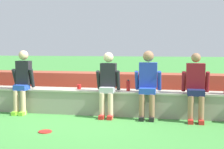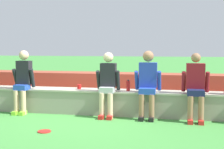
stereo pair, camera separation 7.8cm
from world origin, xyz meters
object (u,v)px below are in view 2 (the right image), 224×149
plastic_cup_middle (16,85)px  person_left_of_center (23,80)px  frisbee (44,131)px  person_far_right (196,85)px  plastic_cup_left_end (79,87)px  person_right_of_center (148,82)px  person_center (108,82)px  water_bottle_center_gap (128,86)px

plastic_cup_middle → person_left_of_center: bearing=-37.2°
person_left_of_center → frisbee: size_ratio=6.06×
person_far_right → plastic_cup_left_end: person_far_right is taller
plastic_cup_middle → person_far_right: bearing=-3.0°
person_left_of_center → plastic_cup_middle: size_ratio=13.97×
person_right_of_center → person_far_right: (0.96, -0.02, -0.04)m
person_center → water_bottle_center_gap: (0.41, 0.23, -0.09)m
water_bottle_center_gap → plastic_cup_left_end: water_bottle_center_gap is taller
water_bottle_center_gap → frisbee: water_bottle_center_gap is taller
plastic_cup_middle → frisbee: bearing=-49.0°
person_left_of_center → water_bottle_center_gap: 2.37m
water_bottle_center_gap → plastic_cup_middle: size_ratio=2.38×
person_right_of_center → person_far_right: 0.96m
water_bottle_center_gap → plastic_cup_middle: (-2.64, -0.01, -0.06)m
person_center → person_right_of_center: size_ratio=0.97×
person_center → frisbee: (-0.84, -1.37, -0.73)m
person_right_of_center → plastic_cup_left_end: 1.61m
water_bottle_center_gap → plastic_cup_left_end: bearing=176.0°
person_left_of_center → person_far_right: person_left_of_center is taller
person_right_of_center → plastic_cup_middle: person_right_of_center is taller
person_left_of_center → plastic_cup_left_end: size_ratio=13.85×
person_center → frisbee: person_center is taller
person_center → frisbee: bearing=-121.5°
person_right_of_center → frisbee: (-1.69, -1.41, -0.76)m
person_left_of_center → person_center: bearing=-0.3°
person_far_right → water_bottle_center_gap: (-1.40, 0.22, -0.08)m
person_left_of_center → person_right_of_center: size_ratio=1.00×
person_center → plastic_cup_left_end: person_center is taller
person_left_of_center → plastic_cup_middle: 0.39m
person_left_of_center → water_bottle_center_gap: bearing=5.4°
frisbee → person_far_right: bearing=27.6°
water_bottle_center_gap → frisbee: bearing=-127.8°
person_center → water_bottle_center_gap: size_ratio=5.72×
person_left_of_center → person_right_of_center: bearing=0.5°
plastic_cup_left_end → plastic_cup_middle: (-1.50, -0.09, -0.00)m
person_left_of_center → person_far_right: size_ratio=1.03×
person_right_of_center → person_left_of_center: bearing=-179.5°
person_right_of_center → plastic_cup_left_end: bearing=170.0°
water_bottle_center_gap → person_center: bearing=-150.2°
person_center → water_bottle_center_gap: bearing=29.8°
person_left_of_center → water_bottle_center_gap: size_ratio=5.87×
plastic_cup_middle → person_center: bearing=-5.7°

